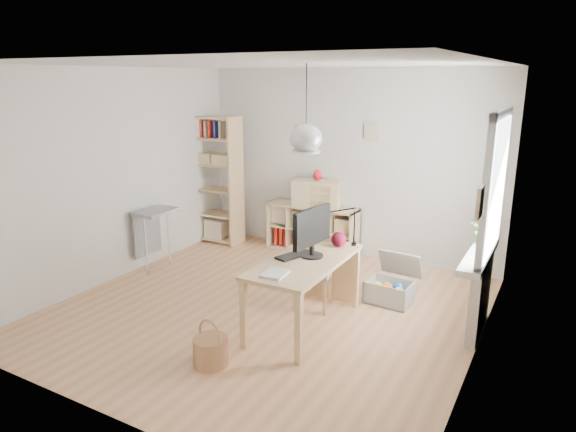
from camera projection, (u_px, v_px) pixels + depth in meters
The scene contains 20 objects.
ground at pixel (268, 309), 5.89m from camera, with size 4.50×4.50×0.00m, color tan.
room_shell at pixel (306, 138), 4.98m from camera, with size 4.50×4.50×4.50m.
window_unit at pixel (496, 187), 4.94m from camera, with size 0.07×1.16×1.46m.
radiator at pixel (480, 296), 5.26m from camera, with size 0.10×0.80×0.80m, color silver.
windowsill at pixel (479, 256), 5.17m from camera, with size 0.22×1.20×0.06m, color white.
desk at pixel (305, 268), 5.33m from camera, with size 0.70×1.50×0.75m.
cube_shelf at pixel (312, 232), 7.78m from camera, with size 1.40×0.38×0.72m.
tall_bookshelf at pixel (216, 175), 8.07m from camera, with size 0.80×0.38×2.00m.
side_table at pixel (152, 222), 6.96m from camera, with size 0.40×0.55×0.85m.
chair at pixel (314, 267), 5.87m from camera, with size 0.49×0.49×0.82m.
wicker_basket at pixel (211, 350), 4.72m from camera, with size 0.33×0.33×0.45m.
storage_chest at pixel (391, 287), 6.05m from camera, with size 0.56×0.62×0.55m.
monitor at pixel (312, 230), 5.31m from camera, with size 0.24×0.61×0.53m.
keyboard at pixel (294, 255), 5.40m from camera, with size 0.16×0.42×0.02m, color black.
task_lamp at pixel (337, 220), 5.71m from camera, with size 0.39×0.15×0.42m.
yarn_ball at pixel (339, 239), 5.69m from camera, with size 0.17×0.17×0.17m, color #510A1D.
paper_tray at pixel (275, 274), 4.89m from camera, with size 0.21×0.26×0.03m, color white.
drawer_chest at pixel (316, 193), 7.55m from camera, with size 0.68×0.31×0.39m, color #D1B689.
red_vase at pixel (318, 175), 7.47m from camera, with size 0.13×0.13×0.16m, color maroon.
potted_plant at pixel (484, 231), 5.41m from camera, with size 0.25×0.22×0.28m, color #2A5A21.
Camera 1 is at (2.82, -4.61, 2.58)m, focal length 32.00 mm.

